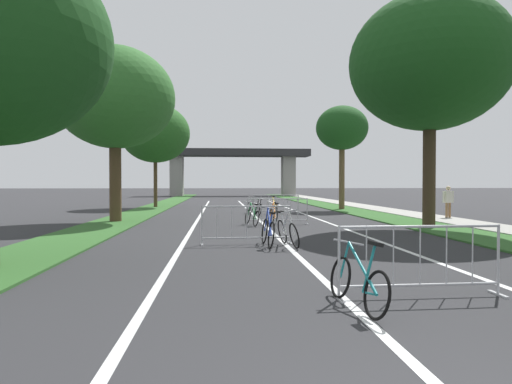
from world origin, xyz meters
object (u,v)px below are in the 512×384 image
object	(u,v)px
tree_left_maple_mid	(115,98)
bicycle_yellow_1	(275,207)
crowd_barrier_nearest	(420,261)
tree_left_cypress_far	(155,133)
bicycle_silver_4	(250,207)
pedestrian_in_red_jacket	(448,199)
bicycle_blue_0	(268,231)
bicycle_green_3	(252,216)
tree_right_pine_far	(430,63)
bicycle_orange_7	(273,216)
tree_right_oak_near	(342,129)
bicycle_teal_6	(358,282)
crowd_barrier_third	(277,211)
crowd_barrier_second	(247,225)
bicycle_white_2	(288,232)
bicycle_black_5	(259,208)
crowd_barrier_fourth	(276,205)

from	to	relation	value
tree_left_maple_mid	bicycle_yellow_1	bearing A→B (deg)	32.31
tree_left_maple_mid	crowd_barrier_nearest	size ratio (longest dim) A/B	3.00
tree_left_cypress_far	bicycle_silver_4	size ratio (longest dim) A/B	4.19
pedestrian_in_red_jacket	bicycle_blue_0	bearing A→B (deg)	-150.10
bicycle_green_3	bicycle_yellow_1	bearing A→B (deg)	61.76
tree_right_pine_far	bicycle_orange_7	world-z (taller)	tree_right_pine_far
crowd_barrier_nearest	bicycle_green_3	xyz separation A→B (m)	(-1.63, 11.31, -0.16)
bicycle_blue_0	bicycle_yellow_1	world-z (taller)	bicycle_blue_0
bicycle_green_3	pedestrian_in_red_jacket	distance (m)	9.54
tree_right_oak_near	bicycle_silver_4	distance (m)	8.26
bicycle_green_3	bicycle_teal_6	xyz separation A→B (m)	(0.55, -11.80, -0.00)
crowd_barrier_third	bicycle_blue_0	size ratio (longest dim) A/B	1.47
bicycle_blue_0	bicycle_green_3	distance (m)	5.87
tree_right_oak_near	crowd_barrier_second	size ratio (longest dim) A/B	2.61
crowd_barrier_nearest	bicycle_silver_4	xyz separation A→B (m)	(-1.26, 18.05, -0.14)
crowd_barrier_third	pedestrian_in_red_jacket	distance (m)	8.42
bicycle_white_2	bicycle_black_5	world-z (taller)	bicycle_white_2
crowd_barrier_third	bicycle_yellow_1	xyz separation A→B (m)	(0.68, 6.22, -0.15)
pedestrian_in_red_jacket	tree_left_cypress_far	bearing A→B (deg)	131.54
tree_left_maple_mid	crowd_barrier_third	size ratio (longest dim) A/B	2.99
bicycle_silver_4	bicycle_teal_6	xyz separation A→B (m)	(0.18, -18.54, -0.03)
bicycle_white_2	bicycle_silver_4	size ratio (longest dim) A/B	1.00
tree_left_maple_mid	bicycle_teal_6	world-z (taller)	tree_left_maple_mid
bicycle_yellow_1	tree_right_oak_near	bearing A→B (deg)	37.29
tree_left_cypress_far	bicycle_green_3	distance (m)	15.34
tree_left_maple_mid	bicycle_black_5	xyz separation A→B (m)	(6.45, 3.89, -4.91)
crowd_barrier_second	bicycle_black_5	xyz separation A→B (m)	(1.31, 11.26, -0.17)
crowd_barrier_second	bicycle_green_3	size ratio (longest dim) A/B	1.47
pedestrian_in_red_jacket	bicycle_silver_4	bearing A→B (deg)	141.87
crowd_barrier_fourth	bicycle_yellow_1	world-z (taller)	crowd_barrier_fourth
bicycle_black_5	crowd_barrier_third	bearing A→B (deg)	-90.87
crowd_barrier_second	bicycle_white_2	distance (m)	1.15
crowd_barrier_nearest	bicycle_yellow_1	world-z (taller)	crowd_barrier_nearest
tree_right_oak_near	bicycle_teal_6	xyz separation A→B (m)	(-5.80, -21.78, -4.72)
tree_left_maple_mid	bicycle_teal_6	xyz separation A→B (m)	(6.24, -13.70, -4.91)
crowd_barrier_fourth	tree_left_cypress_far	bearing A→B (deg)	135.48
crowd_barrier_third	bicycle_green_3	distance (m)	1.13
crowd_barrier_fourth	bicycle_orange_7	world-z (taller)	crowd_barrier_fourth
tree_left_maple_mid	tree_left_cypress_far	distance (m)	11.56
crowd_barrier_third	bicycle_yellow_1	bearing A→B (deg)	83.81
crowd_barrier_nearest	bicycle_teal_6	xyz separation A→B (m)	(-1.07, -0.49, -0.17)
bicycle_blue_0	tree_right_pine_far	bearing A→B (deg)	29.45
tree_left_maple_mid	bicycle_yellow_1	size ratio (longest dim) A/B	4.55
bicycle_teal_6	crowd_barrier_third	bearing A→B (deg)	78.71
crowd_barrier_second	bicycle_teal_6	world-z (taller)	crowd_barrier_second
tree_left_cypress_far	bicycle_green_3	world-z (taller)	tree_left_cypress_far
tree_left_maple_mid	tree_right_pine_far	size ratio (longest dim) A/B	0.87
tree_right_pine_far	bicycle_yellow_1	world-z (taller)	tree_right_pine_far
crowd_barrier_nearest	bicycle_black_5	world-z (taller)	crowd_barrier_nearest
tree_left_cypress_far	bicycle_blue_0	world-z (taller)	tree_left_cypress_far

